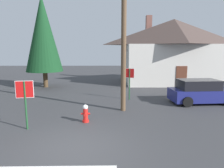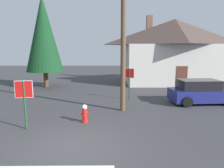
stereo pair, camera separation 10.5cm
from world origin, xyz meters
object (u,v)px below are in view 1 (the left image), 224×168
object	(u,v)px
fire_hydrant	(85,114)
pine_tree_mid_left	(43,34)
stop_sign_near	(25,95)
parked_car	(201,92)
house	(173,50)
utility_pole	(124,28)
stop_sign_far	(130,78)

from	to	relation	value
fire_hydrant	pine_tree_mid_left	xyz separation A→B (m)	(-4.92, 9.43, 4.47)
stop_sign_near	parked_car	distance (m)	10.50
house	pine_tree_mid_left	bearing A→B (deg)	-168.41
utility_pole	parked_car	distance (m)	6.63
stop_sign_near	utility_pole	bearing A→B (deg)	32.37
utility_pole	stop_sign_far	world-z (taller)	utility_pole
fire_hydrant	house	distance (m)	14.61
stop_sign_near	fire_hydrant	size ratio (longest dim) A/B	2.48
fire_hydrant	stop_sign_far	bearing A→B (deg)	60.90
fire_hydrant	stop_sign_far	distance (m)	5.26
fire_hydrant	house	size ratio (longest dim) A/B	0.08
stop_sign_near	fire_hydrant	world-z (taller)	stop_sign_near
stop_sign_far	pine_tree_mid_left	xyz separation A→B (m)	(-7.42, 4.94, 3.35)
pine_tree_mid_left	house	bearing A→B (deg)	11.59
house	pine_tree_mid_left	size ratio (longest dim) A/B	1.27
fire_hydrant	stop_sign_near	bearing A→B (deg)	-160.72
stop_sign_near	house	world-z (taller)	house
stop_sign_far	house	xyz separation A→B (m)	(5.24, 7.53, 1.89)
utility_pole	house	distance (m)	11.74
stop_sign_near	stop_sign_far	size ratio (longest dim) A/B	0.97
stop_sign_near	house	distance (m)	16.52
parked_car	fire_hydrant	bearing A→B (deg)	-153.61
utility_pole	stop_sign_far	xyz separation A→B (m)	(0.59, 2.59, -3.01)
stop_sign_far	utility_pole	bearing A→B (deg)	-102.91
stop_sign_far	fire_hydrant	bearing A→B (deg)	-119.10
fire_hydrant	stop_sign_far	world-z (taller)	stop_sign_far
utility_pole	parked_car	size ratio (longest dim) A/B	2.07
house	pine_tree_mid_left	world-z (taller)	pine_tree_mid_left
fire_hydrant	house	world-z (taller)	house
parked_car	stop_sign_near	bearing A→B (deg)	-155.35
stop_sign_far	parked_car	bearing A→B (deg)	-12.02
house	stop_sign_near	bearing A→B (deg)	-128.32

